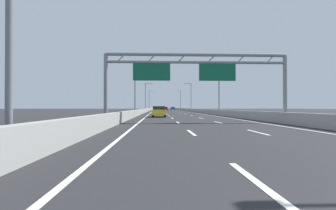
{
  "coord_description": "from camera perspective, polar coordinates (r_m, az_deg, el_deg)",
  "views": [
    {
      "loc": [
        -3.59,
        -1.11,
        1.36
      ],
      "look_at": [
        0.01,
        87.76,
        2.12
      ],
      "focal_mm": 27.42,
      "sensor_mm": 36.0,
      "label": 1
    }
  ],
  "objects": [
    {
      "name": "sign_gantry",
      "position": [
        23.94,
        5.78,
        7.86
      ],
      "size": [
        16.98,
        0.36,
        6.36
      ],
      "color": "gray",
      "rests_on": "ground_plane"
    },
    {
      "name": "lane_dash_right_12",
      "position": [
        112.75,
        0.42,
        -1.18
      ],
      "size": [
        0.16,
        3.0,
        0.01
      ],
      "primitive_type": "cube",
      "color": "white",
      "rests_on": "ground_plane"
    },
    {
      "name": "streetlamp_right_distant",
      "position": [
        126.12,
        2.71,
        1.35
      ],
      "size": [
        2.58,
        0.28,
        9.5
      ],
      "color": "slate",
      "rests_on": "ground_plane"
    },
    {
      "name": "yellow_car",
      "position": [
        35.7,
        -2.04,
        -1.42
      ],
      "size": [
        1.84,
        4.6,
        1.5
      ],
      "color": "yellow",
      "rests_on": "ground_plane"
    },
    {
      "name": "green_car",
      "position": [
        50.43,
        -2.26,
        -1.18
      ],
      "size": [
        1.78,
        4.33,
        1.45
      ],
      "color": "#1E7A38",
      "rests_on": "ground_plane"
    },
    {
      "name": "lane_dash_left_8",
      "position": [
        76.64,
        -0.98,
        -1.5
      ],
      "size": [
        0.16,
        3.0,
        0.01
      ],
      "primitive_type": "cube",
      "color": "white",
      "rests_on": "ground_plane"
    },
    {
      "name": "lane_dash_left_11",
      "position": [
        103.63,
        -1.33,
        -1.24
      ],
      "size": [
        0.16,
        3.0,
        0.01
      ],
      "primitive_type": "cube",
      "color": "white",
      "rests_on": "ground_plane"
    },
    {
      "name": "blue_car",
      "position": [
        125.45,
        1.06,
        -0.77
      ],
      "size": [
        1.87,
        4.51,
        1.44
      ],
      "color": "#2347AD",
      "rests_on": "ground_plane"
    },
    {
      "name": "streetlamp_left_far",
      "position": [
        86.31,
        -4.9,
        2.19
      ],
      "size": [
        2.58,
        0.28,
        9.5
      ],
      "color": "slate",
      "rests_on": "ground_plane"
    },
    {
      "name": "streetlamp_left_distant",
      "position": [
        125.69,
        -4.09,
        1.35
      ],
      "size": [
        2.58,
        0.28,
        9.5
      ],
      "color": "slate",
      "rests_on": "ground_plane"
    },
    {
      "name": "lane_dash_left_6",
      "position": [
        58.65,
        -0.57,
        -1.81
      ],
      "size": [
        0.16,
        3.0,
        0.01
      ],
      "primitive_type": "cube",
      "color": "white",
      "rests_on": "ground_plane"
    },
    {
      "name": "lane_dash_right_17",
      "position": [
        157.71,
        -0.37,
        -0.98
      ],
      "size": [
        0.16,
        3.0,
        0.01
      ],
      "primitive_type": "cube",
      "color": "white",
      "rests_on": "ground_plane"
    },
    {
      "name": "lane_dash_right_3",
      "position": [
        32.09,
        7.36,
        -2.91
      ],
      "size": [
        0.16,
        3.0,
        0.01
      ],
      "primitive_type": "cube",
      "color": "white",
      "rests_on": "ground_plane"
    },
    {
      "name": "lane_dash_right_9",
      "position": [
        85.79,
        1.28,
        -1.39
      ],
      "size": [
        0.16,
        3.0,
        0.01
      ],
      "primitive_type": "cube",
      "color": "white",
      "rests_on": "ground_plane"
    },
    {
      "name": "lane_dash_left_16",
      "position": [
        148.63,
        -1.63,
        -1.01
      ],
      "size": [
        0.16,
        3.0,
        0.01
      ],
      "primitive_type": "cube",
      "color": "white",
      "rests_on": "ground_plane"
    },
    {
      "name": "lane_dash_left_13",
      "position": [
        121.63,
        -1.48,
        -1.13
      ],
      "size": [
        0.16,
        3.0,
        0.01
      ],
      "primitive_type": "cube",
      "color": "white",
      "rests_on": "ground_plane"
    },
    {
      "name": "streetlamp_right_mid",
      "position": [
        48.15,
        10.99,
        4.33
      ],
      "size": [
        2.58,
        0.28,
        9.5
      ],
      "color": "slate",
      "rests_on": "ground_plane"
    },
    {
      "name": "lane_dash_left_17",
      "position": [
        157.62,
        -1.67,
        -0.98
      ],
      "size": [
        0.16,
        3.0,
        0.01
      ],
      "primitive_type": "cube",
      "color": "white",
      "rests_on": "ground_plane"
    },
    {
      "name": "lane_dash_right_16",
      "position": [
        148.71,
        -0.25,
        -1.01
      ],
      "size": [
        0.16,
        3.0,
        0.01
      ],
      "primitive_type": "cube",
      "color": "white",
      "rests_on": "ground_plane"
    },
    {
      "name": "edge_line_left",
      "position": [
        89.13,
        -3.39,
        -1.36
      ],
      "size": [
        0.16,
        176.0,
        0.01
      ],
      "primitive_type": "cube",
      "color": "white",
      "rests_on": "ground_plane"
    },
    {
      "name": "red_car",
      "position": [
        110.33,
        -0.53,
        -0.8
      ],
      "size": [
        1.74,
        4.5,
        1.47
      ],
      "color": "red",
      "rests_on": "ground_plane"
    },
    {
      "name": "barrier_left",
      "position": [
        111.16,
        -4.03,
        -0.94
      ],
      "size": [
        0.45,
        220.0,
        0.95
      ],
      "color": "#9E9E99",
      "rests_on": "ground_plane"
    },
    {
      "name": "lane_dash_right_2",
      "position": [
        23.28,
        11.1,
        -3.82
      ],
      "size": [
        0.16,
        3.0,
        0.01
      ],
      "primitive_type": "cube",
      "color": "white",
      "rests_on": "ground_plane"
    },
    {
      "name": "edge_line_right",
      "position": [
        89.56,
        3.34,
        -1.35
      ],
      "size": [
        0.16,
        176.0,
        0.01
      ],
      "primitive_type": "cube",
      "color": "white",
      "rests_on": "ground_plane"
    },
    {
      "name": "lane_dash_left_7",
      "position": [
        67.65,
        -0.81,
        -1.64
      ],
      "size": [
        0.16,
        3.0,
        0.01
      ],
      "primitive_type": "cube",
      "color": "white",
      "rests_on": "ground_plane"
    },
    {
      "name": "lane_dash_right_13",
      "position": [
        121.74,
        0.21,
        -1.13
      ],
      "size": [
        0.16,
        3.0,
        0.01
      ],
      "primitive_type": "cube",
      "color": "white",
      "rests_on": "ground_plane"
    },
    {
      "name": "lane_dash_right_11",
      "position": [
        103.76,
        0.66,
        -1.24
      ],
      "size": [
        0.16,
        3.0,
        0.01
      ],
      "primitive_type": "cube",
      "color": "white",
      "rests_on": "ground_plane"
    },
    {
      "name": "barrier_right",
      "position": [
        111.61,
        3.07,
        -0.94
      ],
      "size": [
        0.45,
        220.0,
        0.95
      ],
      "color": "#9E9E99",
      "rests_on": "ground_plane"
    },
    {
      "name": "lane_dash_left_3",
      "position": [
        31.69,
        0.92,
        -2.94
      ],
      "size": [
        0.16,
        3.0,
        0.01
      ],
      "primitive_type": "cube",
      "color": "white",
      "rests_on": "ground_plane"
    },
    {
      "name": "lane_dash_left_0",
      "position": [
        5.13,
        18.98,
        -15.8
      ],
      "size": [
        0.16,
        3.0,
        0.01
      ],
      "primitive_type": "cube",
      "color": "white",
      "rests_on": "ground_plane"
    },
    {
      "name": "lane_dash_right_5",
      "position": [
        49.92,
        3.88,
        -2.04
      ],
      "size": [
        0.16,
        3.0,
        0.01
      ],
      "primitive_type": "cube",
      "color": "white",
      "rests_on": "ground_plane"
    },
    {
      "name": "lane_dash_right_8",
      "position": [
        76.81,
        1.7,
        -1.5
      ],
      "size": [
        0.16,
        3.0,
        0.01
      ],
      "primitive_type": "cube",
      "color": "white",
      "rests_on": "ground_plane"
    },
    {
      "name": "lane_dash_left_2",
      "position": [
        22.72,
        2.21,
        -3.91
      ],
      "size": [
        0.16,
        3.0,
        0.01
      ],
      "primitive_type": "cube",
      "color": "white",
      "rests_on": "ground_plane"
    },
    {
      "name": "lane_dash_left_5",
      "position": [
        49.66,
        -0.25,
        -2.05
      ],
      "size": [
        0.16,
        3.0,
        0.01
      ],
      "primitive_type": "cube",
      "color": "white",
      "rests_on": "ground_plane"
    },
    {
      "name": "lane_dash_left_12",
      "position": [
        112.63,
        -1.41,
        -1.18
      ],
      "size": [
        0.16,
        3.0,
        0.01
      ],
      "primitive_type": "cube",
      "color": "white",
      "rests_on": "ground_plane"
    },
    {
      "name": "streetlamp_left_mid",
      "position": [
        47.02,
        -7.06,
        4.44
      ],
      "size": [
        2.58,
        0.28,
        9.5
      ],
      "color": "slate",
      "rests_on": "ground_plane"
    },
    {
      "name": "lane_dash_left_4",
      "position": [
        40.67,
        0.2,
        -2.4
      ],
      "size": [
        0.16,
        3.0,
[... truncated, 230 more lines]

